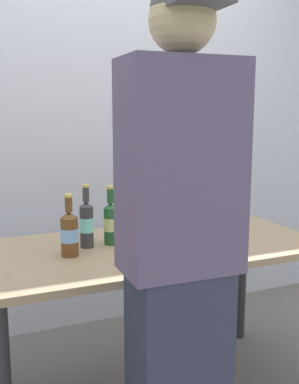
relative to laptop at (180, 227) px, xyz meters
The scene contains 7 objects.
desk 0.26m from the laptop, 159.84° to the right, with size 1.58×0.78×0.77m.
laptop is the anchor object (origin of this frame).
beer_bottle_brown 0.36m from the laptop, behind, with size 0.07×0.07×0.28m.
beer_bottle_green 0.48m from the laptop, behind, with size 0.06×0.06×0.29m.
beer_bottle_amber 0.59m from the laptop, behind, with size 0.08×0.08×0.27m.
person_figure 0.73m from the laptop, 117.26° to the right, with size 0.39×0.31×1.80m.
back_wall 1.01m from the laptop, 101.80° to the left, with size 6.00×0.10×2.60m, color silver.
Camera 1 is at (-0.82, -1.89, 1.38)m, focal length 42.64 mm.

